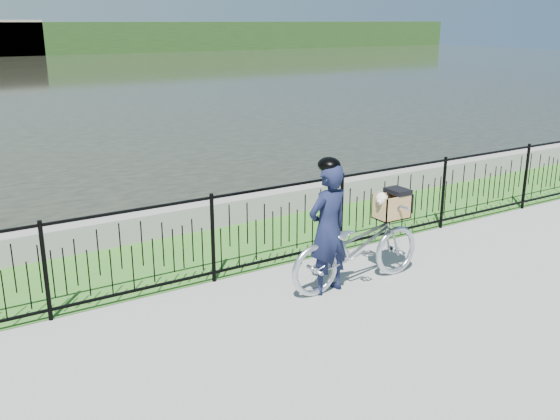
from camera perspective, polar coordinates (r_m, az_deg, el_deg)
ground at (r=7.24m, az=6.94°, el=-9.08°), size 120.00×120.00×0.00m
grass_strip at (r=9.23m, az=-3.21°, el=-3.08°), size 60.00×2.00×0.01m
quay_wall at (r=10.01m, az=-6.01°, el=-0.35°), size 60.00×0.30×0.40m
fence at (r=8.23m, az=0.10°, el=-1.37°), size 14.00×0.06×1.15m
far_building_right at (r=64.34m, az=-23.74°, el=14.20°), size 6.00×3.00×3.20m
bicycle_rig at (r=7.74m, az=7.12°, el=-3.20°), size 1.92×0.67×1.16m
cyclist at (r=7.39m, az=4.41°, el=-1.56°), size 0.62×0.45×1.66m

